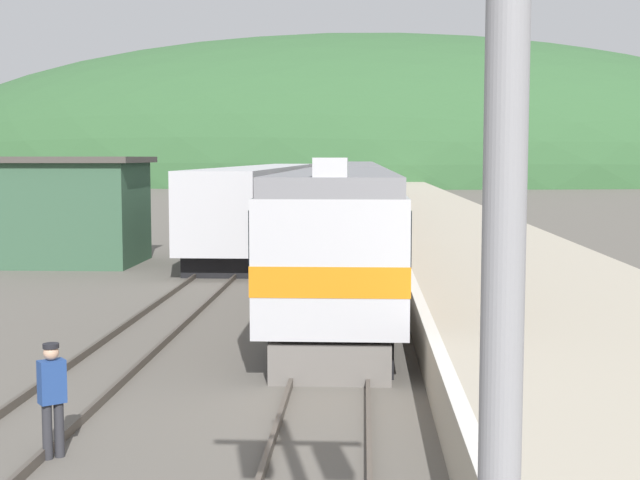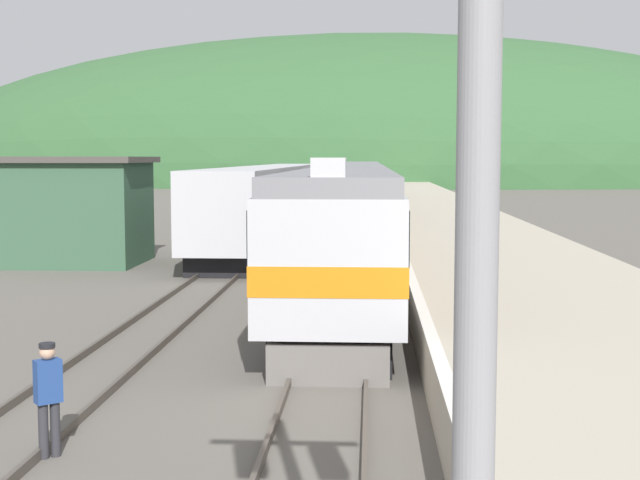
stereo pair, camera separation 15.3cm
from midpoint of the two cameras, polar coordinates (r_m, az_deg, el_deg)
The scene contains 10 objects.
track_main at distance 73.09m, azimuth 2.67°, elevation 2.02°, with size 1.52×180.00×0.16m.
track_siding at distance 73.28m, azimuth -0.94°, elevation 2.03°, with size 1.52×180.00×0.16m.
platform at distance 53.29m, azimuth 8.07°, elevation 1.22°, with size 6.86×140.00×1.05m.
distant_hills at distance 155.99m, azimuth 2.97°, elevation 3.73°, with size 167.23×75.26×50.42m.
station_shed at distance 37.00m, azimuth -15.31°, elevation 1.88°, with size 5.82×5.06×4.30m.
express_train_lead_car at distance 25.69m, azimuth 1.66°, elevation 0.55°, with size 3.01×19.20×4.26m.
carriage_second at distance 47.60m, azimuth 2.38°, elevation 2.72°, with size 3.00×22.48×3.90m.
carriage_third at distance 70.94m, azimuth 2.66°, elevation 3.57°, with size 3.00×22.48×3.90m.
siding_train at distance 48.84m, azimuth -3.02°, elevation 2.59°, with size 2.90×36.58×3.80m.
track_worker at distance 13.34m, azimuth -16.68°, elevation -9.37°, with size 0.42×0.40×1.65m.
Camera 2 is at (0.77, -2.96, 4.26)m, focal length 50.00 mm.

